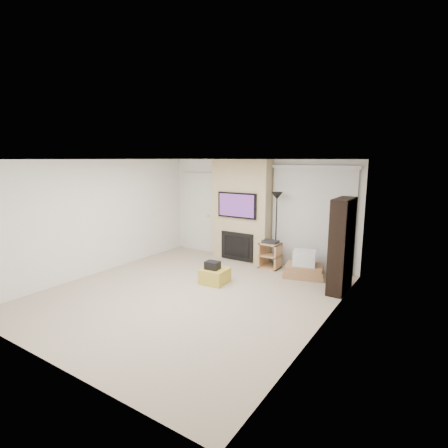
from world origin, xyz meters
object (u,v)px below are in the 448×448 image
Objects in this scene: ottoman at (215,276)px; av_stand at (270,254)px; bookshelf at (342,246)px; floor_lamp at (277,208)px; box_stack at (304,267)px.

ottoman is 0.76× the size of av_stand.
bookshelf is (1.75, -0.59, 0.55)m from av_stand.
av_stand is at bearing 161.28° from bookshelf.
floor_lamp is at bearing 156.66° from bookshelf.
box_stack is (0.80, -0.27, -1.18)m from floor_lamp.
bookshelf is (1.67, -0.72, -0.49)m from floor_lamp.
ottoman is at bearing -109.71° from floor_lamp.
floor_lamp is at bearing 161.27° from box_stack.
ottoman is 0.51× the size of box_stack.
box_stack is (0.88, -0.14, -0.13)m from av_stand.
floor_lamp is 1.06m from av_stand.
floor_lamp reaches higher than box_stack.
bookshelf reaches higher than ottoman.
bookshelf is at bearing -27.34° from box_stack.
ottoman is at bearing -157.72° from bookshelf.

